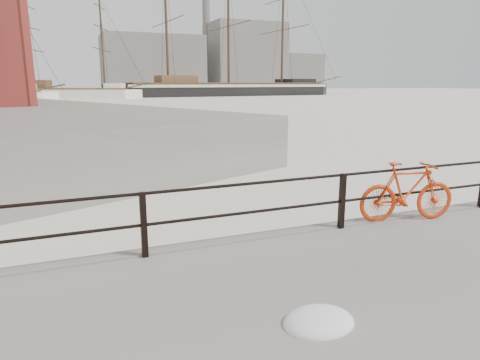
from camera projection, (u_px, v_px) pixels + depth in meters
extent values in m
plane|color=white|center=(472.00, 221.00, 9.21)|extent=(400.00, 400.00, 0.00)
imported|color=red|center=(407.00, 192.00, 8.01)|extent=(1.90, 0.67, 1.14)
ellipsoid|color=white|center=(319.00, 311.00, 4.62)|extent=(0.81, 0.64, 0.29)
cube|color=gray|center=(153.00, 64.00, 141.11)|extent=(32.00, 18.00, 18.00)
cube|color=gray|center=(245.00, 58.00, 157.74)|extent=(26.00, 20.00, 24.00)
cube|color=gray|center=(293.00, 73.00, 171.77)|extent=(20.00, 16.00, 14.00)
cylinder|color=gray|center=(206.00, 29.00, 155.30)|extent=(2.80, 2.80, 44.00)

